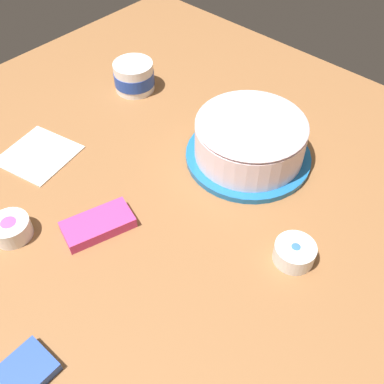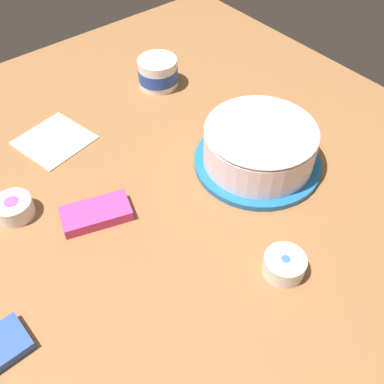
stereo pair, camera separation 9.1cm
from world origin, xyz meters
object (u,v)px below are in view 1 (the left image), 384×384
(paper_napkin, at_px, (39,154))
(frosting_tub, at_px, (134,76))
(sprinkle_bowl_blue, at_px, (295,252))
(candy_box_lower, at_px, (98,225))
(sprinkle_bowl_rainbow, at_px, (11,228))
(frosted_cake, at_px, (249,139))
(candy_box_upper, at_px, (11,384))

(paper_napkin, bearing_deg, frosting_tub, 5.31)
(frosting_tub, relative_size, paper_napkin, 0.71)
(frosting_tub, xyz_separation_m, sprinkle_bowl_blue, (-0.17, -0.62, -0.02))
(sprinkle_bowl_blue, height_order, paper_napkin, sprinkle_bowl_blue)
(sprinkle_bowl_blue, bearing_deg, frosting_tub, 74.36)
(frosting_tub, xyz_separation_m, candy_box_lower, (-0.37, -0.30, -0.03))
(candy_box_lower, relative_size, paper_napkin, 0.91)
(frosting_tub, relative_size, candy_box_lower, 0.78)
(sprinkle_bowl_rainbow, height_order, candy_box_lower, sprinkle_bowl_rainbow)
(frosted_cake, distance_m, frosting_tub, 0.39)
(sprinkle_bowl_rainbow, relative_size, candy_box_upper, 0.57)
(sprinkle_bowl_blue, distance_m, candy_box_lower, 0.38)
(sprinkle_bowl_blue, bearing_deg, sprinkle_bowl_rainbow, 126.47)
(candy_box_lower, xyz_separation_m, paper_napkin, (0.04, 0.27, -0.01))
(sprinkle_bowl_rainbow, distance_m, candy_box_upper, 0.30)
(frosting_tub, bearing_deg, candy_box_lower, -141.43)
(sprinkle_bowl_rainbow, relative_size, paper_napkin, 0.51)
(paper_napkin, bearing_deg, sprinkle_bowl_blue, -75.26)
(candy_box_upper, height_order, paper_napkin, candy_box_upper)
(frosted_cake, relative_size, sprinkle_bowl_rainbow, 3.70)
(frosting_tub, height_order, paper_napkin, frosting_tub)
(candy_box_upper, bearing_deg, frosted_cake, 2.71)
(frosted_cake, bearing_deg, sprinkle_bowl_rainbow, 157.40)
(sprinkle_bowl_blue, xyz_separation_m, candy_box_lower, (-0.20, 0.33, -0.01))
(sprinkle_bowl_rainbow, relative_size, candy_box_lower, 0.56)
(sprinkle_bowl_blue, relative_size, candy_box_upper, 0.58)
(sprinkle_bowl_rainbow, xyz_separation_m, sprinkle_bowl_blue, (0.32, -0.44, -0.00))
(candy_box_upper, bearing_deg, paper_napkin, 49.38)
(candy_box_lower, xyz_separation_m, candy_box_upper, (-0.29, -0.14, -0.00))
(frosted_cake, xyz_separation_m, frosting_tub, (0.01, 0.39, -0.01))
(frosting_tub, xyz_separation_m, paper_napkin, (-0.33, -0.03, -0.04))
(paper_napkin, bearing_deg, sprinkle_bowl_rainbow, -136.76)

